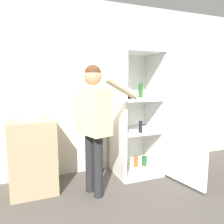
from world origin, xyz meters
The scene contains 6 objects.
ground_plane centered at (0.00, 0.00, 0.00)m, with size 12.00×12.00×0.00m, color #4C4742.
wall_back centered at (0.00, 0.98, 1.27)m, with size 7.00×0.06×2.55m.
refrigerator centered at (0.36, 0.53, 0.91)m, with size 0.82×1.25×1.82m.
person centered at (-0.51, 0.25, 1.00)m, with size 0.73×0.56×1.58m.
counter centered at (-1.21, 0.64, 0.46)m, with size 0.55×0.59×0.93m.
bowl centered at (-1.17, 0.61, 0.95)m, with size 0.22×0.22×0.05m.
Camera 1 is at (-1.25, -2.22, 1.41)m, focal length 35.00 mm.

